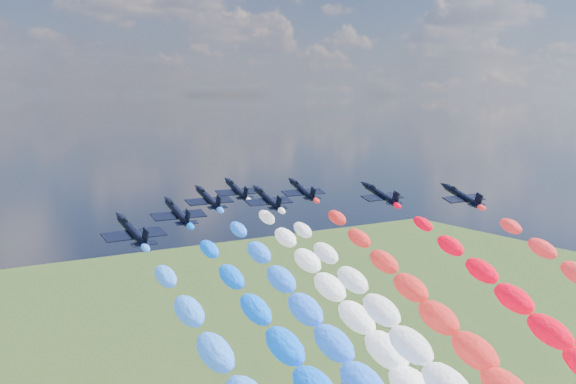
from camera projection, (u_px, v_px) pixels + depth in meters
jet_0 at (133, 231)px, 104.57m from camera, size 10.23×13.48×6.43m
jet_1 at (178, 212)px, 121.41m from camera, size 9.87×13.23×6.43m
jet_2 at (208, 198)px, 137.80m from camera, size 9.56×13.00×6.43m
jet_3 at (268, 199)px, 137.21m from camera, size 9.91×13.26×6.43m
jet_4 at (237, 190)px, 150.55m from camera, size 10.14×13.42×6.43m
jet_5 at (302, 190)px, 150.07m from camera, size 10.23×13.49×6.43m
jet_6 at (381, 194)px, 143.31m from camera, size 10.02×13.34×6.43m
jet_7 at (462, 196)px, 141.02m from camera, size 9.65×13.07×6.43m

